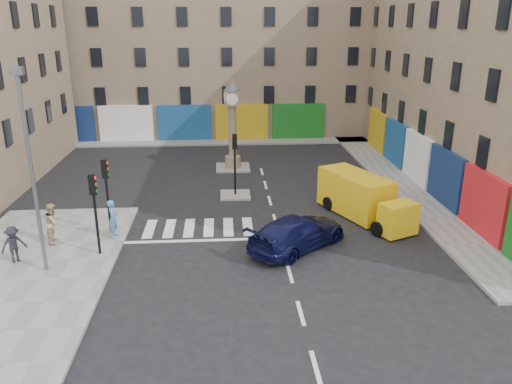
{
  "coord_description": "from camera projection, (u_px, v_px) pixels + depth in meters",
  "views": [
    {
      "loc": [
        -2.67,
        -20.51,
        10.01
      ],
      "look_at": [
        -1.1,
        2.83,
        2.0
      ],
      "focal_mm": 35.0,
      "sensor_mm": 36.0,
      "label": 1
    }
  ],
  "objects": [
    {
      "name": "sidewalk_left",
      "position": [
        20.0,
        281.0,
        20.16
      ],
      "size": [
        7.0,
        16.0,
        0.15
      ],
      "primitive_type": "cube",
      "color": "gray",
      "rests_on": "ground"
    },
    {
      "name": "yellow_van",
      "position": [
        362.0,
        198.0,
        26.59
      ],
      "size": [
        4.15,
        6.38,
        2.24
      ],
      "rotation": [
        0.0,
        0.0,
        0.41
      ],
      "color": "yellow",
      "rests_on": "ground"
    },
    {
      "name": "sidewalk_right",
      "position": [
        397.0,
        181.0,
        32.75
      ],
      "size": [
        2.6,
        30.0,
        0.15
      ],
      "primitive_type": "cube",
      "color": "gray",
      "rests_on": "ground"
    },
    {
      "name": "lamp_post",
      "position": [
        30.0,
        163.0,
        19.44
      ],
      "size": [
        0.5,
        0.25,
        8.3
      ],
      "color": "#595B60",
      "rests_on": "sidewalk_left"
    },
    {
      "name": "traffic_light_left_near",
      "position": [
        94.0,
        202.0,
        21.59
      ],
      "size": [
        0.28,
        0.22,
        3.7
      ],
      "color": "black",
      "rests_on": "sidewalk_left"
    },
    {
      "name": "traffic_light_left_far",
      "position": [
        106.0,
        185.0,
        23.85
      ],
      "size": [
        0.28,
        0.22,
        3.7
      ],
      "color": "black",
      "rests_on": "sidewalk_left"
    },
    {
      "name": "pedestrian_blue",
      "position": [
        113.0,
        219.0,
        23.82
      ],
      "size": [
        0.46,
        0.69,
        1.87
      ],
      "primitive_type": "imported",
      "rotation": [
        0.0,
        0.0,
        1.59
      ],
      "color": "#507FB8",
      "rests_on": "sidewalk_left"
    },
    {
      "name": "building_far",
      "position": [
        206.0,
        39.0,
        46.2
      ],
      "size": [
        32.0,
        10.0,
        17.0
      ],
      "primitive_type": "cube",
      "color": "#88725B",
      "rests_on": "ground"
    },
    {
      "name": "traffic_light_island",
      "position": [
        235.0,
        154.0,
        29.36
      ],
      "size": [
        0.28,
        0.22,
        3.7
      ],
      "color": "black",
      "rests_on": "island_near"
    },
    {
      "name": "clock_pillar",
      "position": [
        232.0,
        119.0,
        34.71
      ],
      "size": [
        1.2,
        1.2,
        6.1
      ],
      "color": "#927D60",
      "rests_on": "island_far"
    },
    {
      "name": "pedestrian_dark",
      "position": [
        14.0,
        244.0,
        21.34
      ],
      "size": [
        1.21,
        1.13,
        1.64
      ],
      "primitive_type": "imported",
      "rotation": [
        0.0,
        0.0,
        0.66
      ],
      "color": "black",
      "rests_on": "sidewalk_left"
    },
    {
      "name": "pedestrian_tan",
      "position": [
        53.0,
        223.0,
        23.26
      ],
      "size": [
        0.85,
        1.02,
        1.92
      ],
      "primitive_type": "imported",
      "rotation": [
        0.0,
        0.0,
        1.71
      ],
      "color": "tan",
      "rests_on": "sidewalk_left"
    },
    {
      "name": "sidewalk_far",
      "position": [
        208.0,
        142.0,
        43.45
      ],
      "size": [
        32.0,
        2.4,
        0.15
      ],
      "primitive_type": "cube",
      "color": "gray",
      "rests_on": "ground"
    },
    {
      "name": "navy_sedan",
      "position": [
        298.0,
        233.0,
        23.05
      ],
      "size": [
        5.42,
        5.1,
        1.54
      ],
      "primitive_type": "imported",
      "rotation": [
        0.0,
        0.0,
        2.29
      ],
      "color": "black",
      "rests_on": "ground"
    },
    {
      "name": "building_right",
      "position": [
        510.0,
        56.0,
        30.58
      ],
      "size": [
        10.0,
        30.0,
        16.0
      ],
      "primitive_type": "cube",
      "color": "#927D60",
      "rests_on": "ground"
    },
    {
      "name": "island_far",
      "position": [
        233.0,
        168.0,
        35.84
      ],
      "size": [
        2.4,
        2.4,
        0.12
      ],
      "primitive_type": "cube",
      "color": "gray",
      "rests_on": "ground"
    },
    {
      "name": "ground",
      "position": [
        284.0,
        253.0,
        22.78
      ],
      "size": [
        120.0,
        120.0,
        0.0
      ],
      "primitive_type": "plane",
      "color": "black",
      "rests_on": "ground"
    },
    {
      "name": "island_near",
      "position": [
        235.0,
        195.0,
        30.18
      ],
      "size": [
        1.8,
        1.8,
        0.12
      ],
      "primitive_type": "cube",
      "color": "gray",
      "rests_on": "ground"
    }
  ]
}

